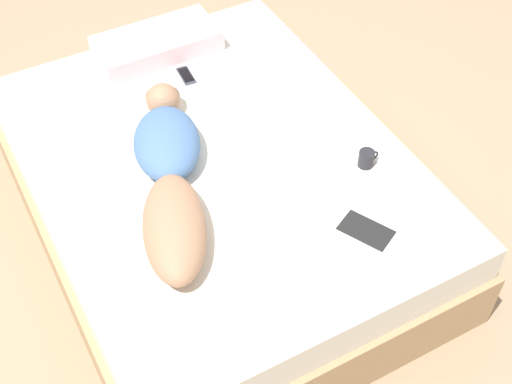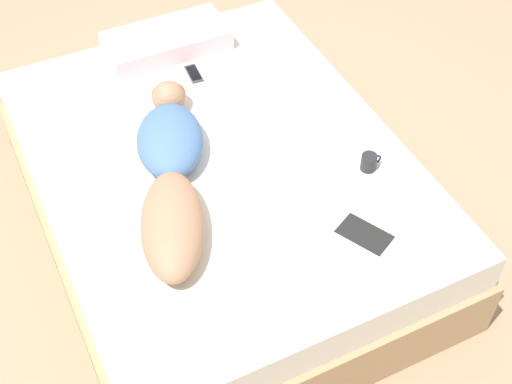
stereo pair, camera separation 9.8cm
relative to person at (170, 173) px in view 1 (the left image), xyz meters
name	(u,v)px [view 1 (the left image)]	position (x,y,z in m)	size (l,w,h in m)	color
ground_plane	(220,229)	(0.27, 0.07, -0.64)	(12.00, 12.00, 0.00)	#9E8466
bed	(218,195)	(0.27, 0.07, -0.37)	(1.76, 2.29, 0.55)	tan
person	(170,173)	(0.00, 0.00, 0.00)	(0.65, 1.26, 0.18)	#A37556
open_magazine	(355,246)	(0.55, -0.71, -0.09)	(0.53, 0.49, 0.01)	silver
coffee_mug	(367,158)	(0.88, -0.32, -0.05)	(0.11, 0.08, 0.08)	#232328
cell_phone	(186,75)	(0.41, 0.71, -0.08)	(0.08, 0.16, 0.01)	#333842
pillow	(157,43)	(0.36, 0.99, -0.03)	(0.68, 0.33, 0.12)	beige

